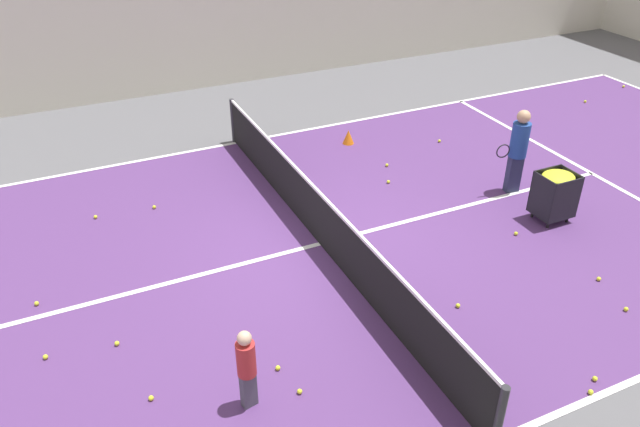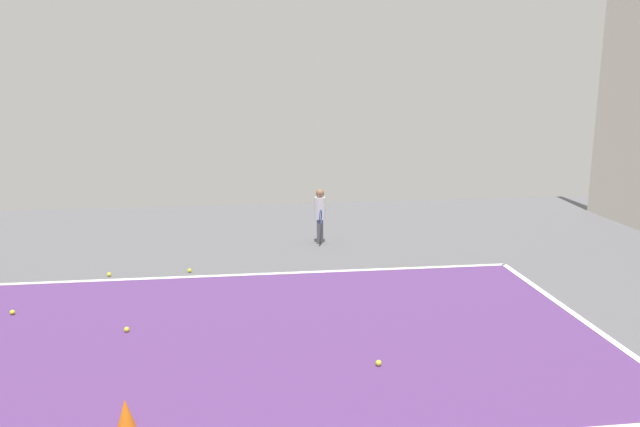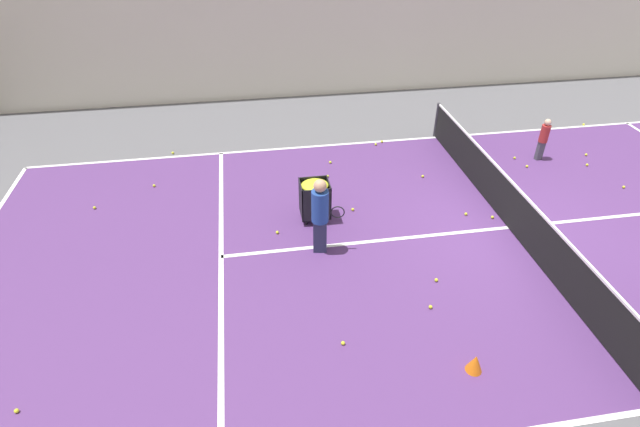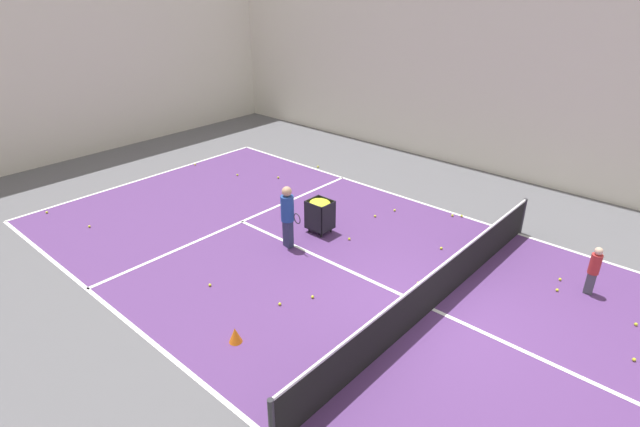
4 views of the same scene
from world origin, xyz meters
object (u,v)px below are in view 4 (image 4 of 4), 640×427
object	(u,v)px
tennis_net	(435,289)
coach_at_net	(288,213)
child_midcourt	(594,267)
ball_cart	(320,210)
training_cone_0	(235,335)

from	to	relation	value
tennis_net	coach_at_net	xyz separation A→B (m)	(-0.12, 4.25, 0.44)
coach_at_net	child_midcourt	xyz separation A→B (m)	(2.99, -6.55, -0.30)
ball_cart	coach_at_net	bearing A→B (deg)	176.61
tennis_net	coach_at_net	world-z (taller)	coach_at_net
tennis_net	child_midcourt	distance (m)	3.68
tennis_net	ball_cart	xyz separation A→B (m)	(1.05, 4.18, 0.15)
coach_at_net	ball_cart	world-z (taller)	coach_at_net
tennis_net	ball_cart	size ratio (longest dim) A/B	9.87
child_midcourt	training_cone_0	xyz separation A→B (m)	(-6.36, 4.64, -0.51)
tennis_net	ball_cart	world-z (taller)	tennis_net
child_midcourt	training_cone_0	bearing A→B (deg)	42.01
tennis_net	child_midcourt	world-z (taller)	child_midcourt
ball_cart	training_cone_0	world-z (taller)	ball_cart
child_midcourt	ball_cart	bearing A→B (deg)	3.82
coach_at_net	training_cone_0	bearing A→B (deg)	-50.50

